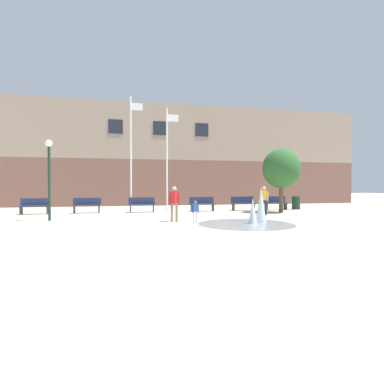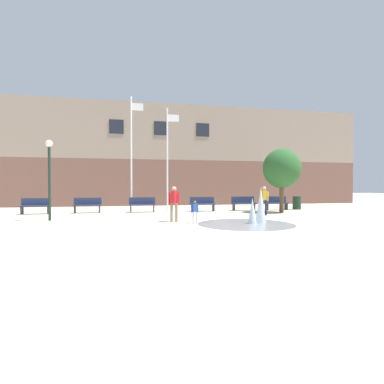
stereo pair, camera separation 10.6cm
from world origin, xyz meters
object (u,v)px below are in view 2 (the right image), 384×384
(flagpole_right, at_px, (168,156))
(trash_can, at_px, (297,203))
(teen_by_trashcan, at_px, (174,201))
(lamp_post_left_lane, at_px, (49,168))
(park_bench_far_right, at_px, (276,203))
(child_with_pink_shirt, at_px, (195,210))
(park_bench_center, at_px, (142,204))
(park_bench_near_trashcan, at_px, (243,203))
(flagpole_left, at_px, (132,150))
(park_bench_far_left, at_px, (36,206))
(park_bench_under_right_flagpole, at_px, (202,204))
(street_tree_near_building, at_px, (282,169))
(park_bench_under_left_flagpole, at_px, (87,205))
(adult_in_red, at_px, (264,198))

(flagpole_right, bearing_deg, trash_can, -3.06)
(teen_by_trashcan, height_order, lamp_post_left_lane, lamp_post_left_lane)
(park_bench_far_right, height_order, child_with_pink_shirt, child_with_pink_shirt)
(park_bench_center, bearing_deg, child_with_pink_shirt, -72.17)
(park_bench_near_trashcan, distance_m, teen_by_trashcan, 7.64)
(flagpole_left, bearing_deg, child_with_pink_shirt, -68.82)
(park_bench_far_left, xyz_separation_m, park_bench_under_right_flagpole, (9.83, -0.07, 0.00))
(park_bench_under_right_flagpole, bearing_deg, trash_can, 1.11)
(flagpole_right, distance_m, lamp_post_left_lane, 7.41)
(flagpole_left, height_order, lamp_post_left_lane, flagpole_left)
(teen_by_trashcan, distance_m, flagpole_left, 6.75)
(flagpole_right, xyz_separation_m, lamp_post_left_lane, (-6.04, -4.16, -1.07))
(flagpole_right, bearing_deg, park_bench_center, -162.49)
(child_with_pink_shirt, xyz_separation_m, flagpole_left, (-2.60, 6.70, 3.26))
(lamp_post_left_lane, height_order, street_tree_near_building, street_tree_near_building)
(park_bench_center, relative_size, flagpole_right, 0.24)
(park_bench_far_right, height_order, lamp_post_left_lane, lamp_post_left_lane)
(park_bench_far_left, bearing_deg, park_bench_far_right, -0.36)
(park_bench_under_left_flagpole, bearing_deg, park_bench_center, -2.33)
(park_bench_far_right, xyz_separation_m, lamp_post_left_lane, (-13.26, -3.53, 1.98))
(street_tree_near_building, bearing_deg, park_bench_under_right_flagpole, 157.50)
(teen_by_trashcan, xyz_separation_m, adult_in_red, (5.25, 1.91, 0.00))
(flagpole_right, bearing_deg, park_bench_far_left, -176.07)
(child_with_pink_shirt, distance_m, trash_can, 10.54)
(trash_can, height_order, street_tree_near_building, street_tree_near_building)
(park_bench_center, height_order, child_with_pink_shirt, child_with_pink_shirt)
(park_bench_center, distance_m, flagpole_left, 3.45)
(lamp_post_left_lane, bearing_deg, child_with_pink_shirt, -21.77)
(trash_can, bearing_deg, park_bench_far_right, -174.75)
(adult_in_red, bearing_deg, park_bench_under_right_flagpole, -127.17)
(park_bench_under_right_flagpole, relative_size, street_tree_near_building, 0.41)
(flagpole_right, bearing_deg, street_tree_near_building, -20.39)
(flagpole_left, distance_m, trash_can, 11.61)
(child_with_pink_shirt, distance_m, flagpole_right, 7.33)
(lamp_post_left_lane, bearing_deg, flagpole_left, 47.72)
(adult_in_red, bearing_deg, park_bench_near_trashcan, -168.77)
(flagpole_right, bearing_deg, park_bench_near_trashcan, -5.03)
(child_with_pink_shirt, bearing_deg, flagpole_left, -83.49)
(park_bench_under_left_flagpole, height_order, flagpole_left, flagpole_left)
(park_bench_under_right_flagpole, xyz_separation_m, park_bench_far_right, (5.08, -0.02, 0.00))
(park_bench_far_left, bearing_deg, lamp_post_left_lane, -65.51)
(park_bench_far_left, relative_size, adult_in_red, 1.01)
(child_with_pink_shirt, bearing_deg, teen_by_trashcan, -63.66)
(park_bench_center, distance_m, lamp_post_left_lane, 6.03)
(adult_in_red, bearing_deg, street_tree_near_building, 142.41)
(park_bench_under_left_flagpole, bearing_deg, child_with_pink_shirt, -50.45)
(park_bench_under_left_flagpole, distance_m, street_tree_near_building, 11.89)
(flagpole_left, relative_size, trash_can, 7.99)
(flagpole_left, bearing_deg, trash_can, -2.44)
(flagpole_right, relative_size, lamp_post_left_lane, 1.76)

